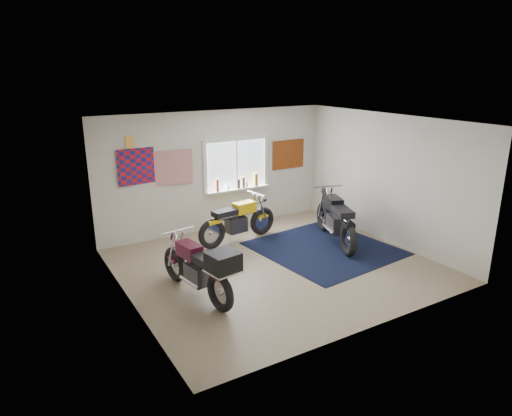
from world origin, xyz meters
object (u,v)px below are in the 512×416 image
maroon_tourer (201,269)px  yellow_triumph (238,222)px  navy_rug (324,248)px  black_chrome_bike (336,220)px

maroon_tourer → yellow_triumph: bearing=-50.6°
navy_rug → maroon_tourer: bearing=-167.9°
navy_rug → black_chrome_bike: size_ratio=1.24×
black_chrome_bike → maroon_tourer: 3.57m
yellow_triumph → black_chrome_bike: 2.08m
navy_rug → black_chrome_bike: (0.43, 0.18, 0.48)m
black_chrome_bike → navy_rug: bearing=133.2°
black_chrome_bike → maroon_tourer: bearing=123.5°
black_chrome_bike → maroon_tourer: size_ratio=1.06×
navy_rug → yellow_triumph: bearing=135.6°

